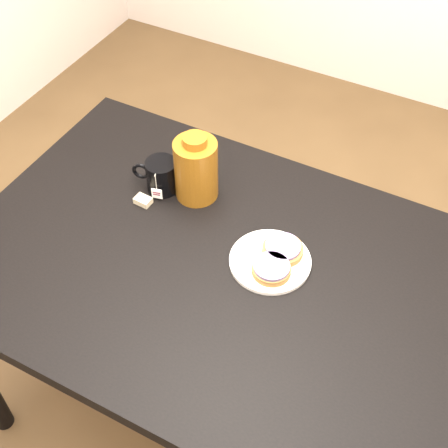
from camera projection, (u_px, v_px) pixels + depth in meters
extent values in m
plane|color=brown|center=(230.00, 409.00, 2.10)|extent=(4.00, 4.00, 0.00)
cube|color=black|center=(232.00, 275.00, 1.57)|extent=(1.40, 0.90, 0.04)
cylinder|color=black|center=(125.00, 200.00, 2.28)|extent=(0.06, 0.06, 0.71)
cylinder|color=white|center=(270.00, 261.00, 1.57)|extent=(0.21, 0.21, 0.01)
torus|color=white|center=(270.00, 260.00, 1.56)|extent=(0.20, 0.20, 0.01)
cylinder|color=brown|center=(283.00, 250.00, 1.57)|extent=(0.13, 0.13, 0.02)
cylinder|color=gray|center=(283.00, 246.00, 1.56)|extent=(0.11, 0.11, 0.01)
cylinder|color=brown|center=(271.00, 270.00, 1.53)|extent=(0.13, 0.13, 0.02)
cylinder|color=gray|center=(272.00, 266.00, 1.52)|extent=(0.12, 0.12, 0.01)
cylinder|color=black|center=(162.00, 176.00, 1.72)|extent=(0.11, 0.11, 0.10)
cylinder|color=black|center=(161.00, 165.00, 1.69)|extent=(0.07, 0.07, 0.00)
torus|color=black|center=(141.00, 171.00, 1.72)|extent=(0.05, 0.02, 0.05)
cylinder|color=beige|center=(156.00, 182.00, 1.67)|extent=(0.00, 0.00, 0.05)
cube|color=white|center=(157.00, 193.00, 1.70)|extent=(0.03, 0.01, 0.03)
cube|color=#C6B793|center=(143.00, 201.00, 1.71)|extent=(0.05, 0.03, 0.02)
cylinder|color=#5A300B|center=(196.00, 170.00, 1.67)|extent=(0.14, 0.14, 0.18)
cylinder|color=#5A300B|center=(195.00, 141.00, 1.60)|extent=(0.07, 0.07, 0.02)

